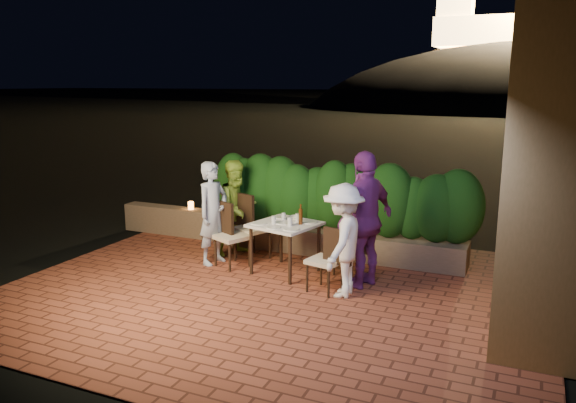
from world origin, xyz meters
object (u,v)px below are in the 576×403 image
Objects in this scene: beer_bottle at (301,214)px; chair_right_front at (325,259)px; diner_green at (237,208)px; parapet_lamp at (191,205)px; diner_blue at (213,213)px; chair_right_back at (343,250)px; diner_purple at (365,219)px; bowl at (295,217)px; chair_left_back at (252,227)px; dining_table at (285,248)px; chair_left_front at (232,235)px; diner_white at (343,240)px.

beer_bottle is 0.87m from chair_right_front.
parapet_lamp is (-1.28, 0.59, -0.20)m from diner_green.
diner_green is at bearing 1.92° from diner_blue.
chair_right_back is 0.57× the size of diner_green.
chair_right_back is 0.60m from diner_purple.
chair_right_front is 2.06m from diner_blue.
bowl is 1.14m from chair_right_front.
bowl is at bearing -84.59° from diner_purple.
bowl is 0.10× the size of diner_blue.
chair_left_back is 1.79m from chair_right_front.
chair_right_back is at bearing -76.01° from diner_blue.
chair_left_front is at bearing -176.55° from dining_table.
chair_left_front is 0.63× the size of diner_green.
chair_left_front is (-0.86, -0.05, 0.11)m from dining_table.
diner_blue reaches higher than chair_left_front.
diner_purple is at bearing -3.34° from beer_bottle.
parapet_lamp is at bearing 156.91° from beer_bottle.
dining_table is at bearing -8.06° from chair_left_back.
diner_purple is at bearing 8.30° from chair_left_back.
parapet_lamp is (-2.60, 1.11, -0.33)m from beer_bottle.
chair_left_back is at bearing 102.85° from chair_left_front.
beer_bottle is at bearing -72.28° from diner_purple.
parapet_lamp is (-3.16, 1.60, 0.12)m from chair_right_front.
parapet_lamp is (-2.39, 0.83, -0.20)m from bowl.
chair_right_front is 0.48× the size of diner_purple.
diner_white reaches higher than dining_table.
chair_left_front is at bearing -175.80° from beer_bottle.
bowl is 0.18× the size of chair_right_front.
chair_right_front is (1.54, -0.90, -0.06)m from chair_left_back.
parapet_lamp is at bearing 57.39° from diner_blue.
beer_bottle is 0.34× the size of chair_right_back.
chair_right_back is 0.55× the size of diner_blue.
beer_bottle is 0.20× the size of diner_white.
chair_left_front is (-0.87, -0.35, -0.28)m from bowl.
chair_right_front is at bearing -26.91° from parapet_lamp.
diner_green reaches higher than chair_left_back.
dining_table is 0.87m from chair_right_back.
diner_purple is at bearing 160.67° from diner_white.
beer_bottle is 0.19× the size of diner_green.
dining_table is 0.57× the size of diner_white.
beer_bottle is at bearing -86.45° from diner_green.
chair_right_back reaches higher than dining_table.
diner_green is 2.37m from diner_purple.
diner_green is (-1.88, 1.01, 0.32)m from chair_right_front.
chair_left_back is at bearing -23.68° from parapet_lamp.
chair_right_back is (0.87, 0.05, 0.06)m from dining_table.
diner_green is at bearing -19.18° from chair_right_back.
diner_green is at bearing 167.53° from bowl.
chair_left_front is 1.69m from chair_right_front.
diner_white is at bearing 3.24° from diner_purple.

